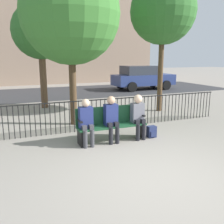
% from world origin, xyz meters
% --- Properties ---
extents(ground_plane, '(80.00, 80.00, 0.00)m').
position_xyz_m(ground_plane, '(0.00, 0.00, 0.00)').
color(ground_plane, gray).
extents(park_bench, '(1.87, 0.45, 0.92)m').
position_xyz_m(park_bench, '(0.00, 2.28, 0.50)').
color(park_bench, '#194728').
rests_on(park_bench, ground).
extents(seated_person_0, '(0.34, 0.39, 1.20)m').
position_xyz_m(seated_person_0, '(-0.72, 2.15, 0.67)').
color(seated_person_0, '#3D3D42').
rests_on(seated_person_0, ground).
extents(seated_person_1, '(0.34, 0.39, 1.23)m').
position_xyz_m(seated_person_1, '(-0.03, 2.15, 0.69)').
color(seated_person_1, black).
rests_on(seated_person_1, ground).
extents(seated_person_2, '(0.34, 0.39, 1.22)m').
position_xyz_m(seated_person_2, '(0.75, 2.15, 0.69)').
color(seated_person_2, black).
rests_on(seated_person_2, ground).
extents(backpack, '(0.24, 0.22, 0.32)m').
position_xyz_m(backpack, '(1.16, 2.08, 0.16)').
color(backpack, navy).
rests_on(backpack, ground).
extents(fence_railing, '(9.01, 0.03, 0.95)m').
position_xyz_m(fence_railing, '(-0.02, 3.40, 0.56)').
color(fence_railing, black).
rests_on(fence_railing, ground).
extents(tree_0, '(2.38, 2.38, 4.47)m').
position_xyz_m(tree_0, '(-1.02, 7.54, 3.25)').
color(tree_0, brown).
rests_on(tree_0, ground).
extents(tree_1, '(2.56, 2.56, 5.22)m').
position_xyz_m(tree_1, '(3.31, 5.03, 3.92)').
color(tree_1, '#4C3823').
rests_on(tree_1, ground).
extents(tree_2, '(3.09, 3.09, 5.03)m').
position_xyz_m(tree_2, '(-0.51, 4.29, 3.48)').
color(tree_2, '#4C3823').
rests_on(tree_2, ground).
extents(street_surface, '(24.00, 6.00, 0.01)m').
position_xyz_m(street_surface, '(0.00, 12.00, 0.00)').
color(street_surface, '#333335').
rests_on(street_surface, ground).
extents(parked_car_1, '(4.20, 1.94, 1.62)m').
position_xyz_m(parked_car_1, '(6.07, 11.40, 0.84)').
color(parked_car_1, navy).
rests_on(parked_car_1, ground).
extents(building_facade, '(20.00, 6.00, 13.32)m').
position_xyz_m(building_facade, '(0.00, 20.00, 6.66)').
color(building_facade, gray).
rests_on(building_facade, ground).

